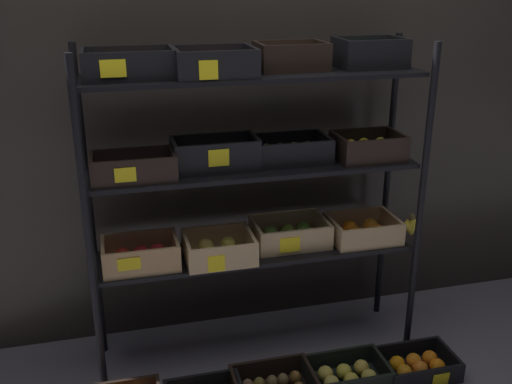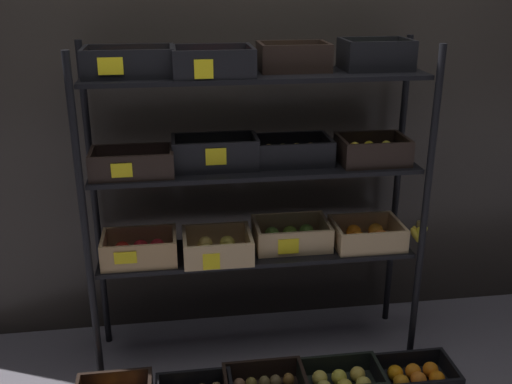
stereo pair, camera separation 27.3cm
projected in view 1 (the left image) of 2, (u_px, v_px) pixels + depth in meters
name	position (u px, v px, depth m)	size (l,w,h in m)	color
ground_plane	(256.00, 348.00, 3.03)	(10.00, 10.00, 0.00)	slate
storefront_wall	(237.00, 79.00, 2.91)	(3.91, 0.12, 2.63)	#2D2823
display_rack	(255.00, 165.00, 2.68)	(1.62, 0.39, 1.54)	black
crate_ground_apple_gold	(347.00, 376.00, 2.76)	(0.38, 0.25, 0.11)	black
crate_ground_orange	(417.00, 366.00, 2.83)	(0.36, 0.25, 0.10)	black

